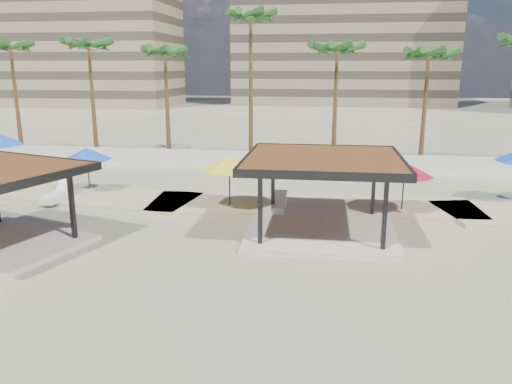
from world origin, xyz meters
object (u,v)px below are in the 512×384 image
(lounger_b, at_px, (279,205))
(umbrella_c, at_px, (405,169))
(pavilion_central, at_px, (322,187))
(lounger_a, at_px, (57,196))

(lounger_b, bearing_deg, umbrella_c, -86.58)
(pavilion_central, distance_m, umbrella_c, 4.69)
(lounger_a, bearing_deg, umbrella_c, -89.13)
(lounger_a, bearing_deg, lounger_b, -90.60)
(pavilion_central, xyz_separation_m, lounger_a, (-13.47, 2.49, -1.54))
(pavilion_central, height_order, lounger_a, pavilion_central)
(pavilion_central, xyz_separation_m, umbrella_c, (3.66, 2.92, 0.28))
(umbrella_c, relative_size, lounger_a, 1.41)
(umbrella_c, xyz_separation_m, lounger_a, (-17.13, -0.43, -1.82))
(pavilion_central, relative_size, lounger_a, 2.86)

